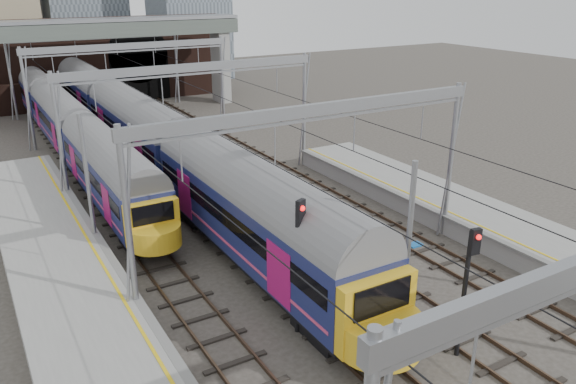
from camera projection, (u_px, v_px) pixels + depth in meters
ground at (439, 368)px, 19.49m from camera, size 160.00×160.00×0.00m
tracks at (246, 219)px, 31.57m from camera, size 14.40×80.00×0.22m
overhead_line at (196, 85)px, 34.49m from camera, size 16.80×80.00×8.00m
retaining_wall at (104, 63)px, 60.48m from camera, size 28.00×2.75×9.00m
overbridge at (100, 40)px, 54.00m from camera, size 28.00×3.00×9.25m
train_main at (108, 107)px, 47.23m from camera, size 3.11×71.72×5.24m
train_second at (62, 119)px, 44.16m from camera, size 2.63×45.70×4.59m
signal_near_left at (298, 252)px, 20.28m from camera, size 0.43×0.49×5.48m
signal_near_centre at (468, 278)px, 19.01m from camera, size 0.38×0.47×5.04m
equip_cover_a at (351, 280)px, 25.06m from camera, size 1.15×1.00×0.11m
equip_cover_b at (316, 263)px, 26.63m from camera, size 0.94×0.71×0.10m
equip_cover_c at (415, 245)px, 28.49m from camera, size 0.74×0.53×0.09m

